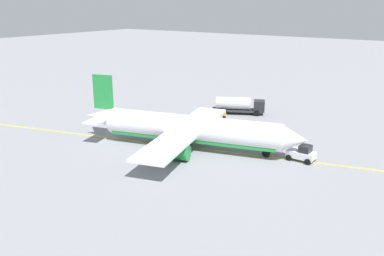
{
  "coord_description": "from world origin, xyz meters",
  "views": [
    {
      "loc": [
        31.78,
        -46.0,
        20.13
      ],
      "look_at": [
        0.0,
        0.0,
        3.0
      ],
      "focal_mm": 38.47,
      "sensor_mm": 36.0,
      "label": 1
    }
  ],
  "objects_px": {
    "airplane": "(189,129)",
    "refueling_worker": "(224,116)",
    "fuel_tanker": "(239,105)",
    "pushback_tug": "(302,153)",
    "safety_cone_nose": "(272,149)"
  },
  "relations": [
    {
      "from": "airplane",
      "to": "refueling_worker",
      "type": "height_order",
      "value": "airplane"
    },
    {
      "from": "fuel_tanker",
      "to": "safety_cone_nose",
      "type": "distance_m",
      "value": 20.85
    },
    {
      "from": "refueling_worker",
      "to": "fuel_tanker",
      "type": "bearing_deg",
      "value": 90.35
    },
    {
      "from": "fuel_tanker",
      "to": "safety_cone_nose",
      "type": "relative_size",
      "value": 14.55
    },
    {
      "from": "safety_cone_nose",
      "to": "airplane",
      "type": "bearing_deg",
      "value": -153.94
    },
    {
      "from": "airplane",
      "to": "pushback_tug",
      "type": "distance_m",
      "value": 15.97
    },
    {
      "from": "fuel_tanker",
      "to": "refueling_worker",
      "type": "bearing_deg",
      "value": -89.65
    },
    {
      "from": "refueling_worker",
      "to": "safety_cone_nose",
      "type": "bearing_deg",
      "value": -36.45
    },
    {
      "from": "pushback_tug",
      "to": "safety_cone_nose",
      "type": "xyz_separation_m",
      "value": [
        -4.61,
        0.87,
        -0.67
      ]
    },
    {
      "from": "safety_cone_nose",
      "to": "fuel_tanker",
      "type": "bearing_deg",
      "value": 131.53
    },
    {
      "from": "fuel_tanker",
      "to": "refueling_worker",
      "type": "distance_m",
      "value": 5.48
    },
    {
      "from": "safety_cone_nose",
      "to": "refueling_worker",
      "type": "bearing_deg",
      "value": 143.55
    },
    {
      "from": "pushback_tug",
      "to": "safety_cone_nose",
      "type": "bearing_deg",
      "value": 169.27
    },
    {
      "from": "pushback_tug",
      "to": "fuel_tanker",
      "type": "bearing_deg",
      "value": 138.22
    },
    {
      "from": "airplane",
      "to": "safety_cone_nose",
      "type": "bearing_deg",
      "value": 26.06
    }
  ]
}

